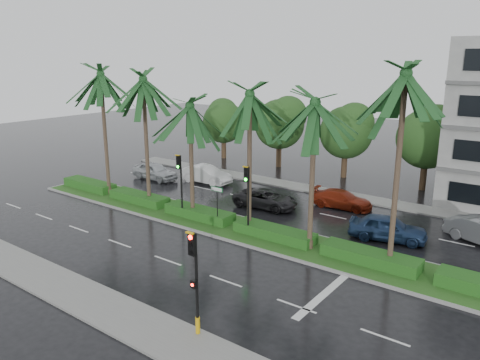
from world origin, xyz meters
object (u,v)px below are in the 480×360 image
Objects in this scene: street_sign at (217,196)px; car_blue at (388,228)px; car_darkgrey at (265,199)px; car_red at (342,199)px; signal_median_left at (180,177)px; signal_near at (195,279)px; car_white at (206,174)px; car_silver at (155,171)px.

street_sign reaches higher than car_blue.
car_darkgrey reaches higher than car_red.
car_red is (7.65, 8.81, -2.35)m from signal_median_left.
car_red is 6.36m from car_blue.
car_red is at bearing 97.24° from signal_near.
car_silver is at bearing 110.25° from car_white.
signal_near is 12.11m from street_sign.
signal_near reaches higher than car_darkgrey.
car_blue reaches higher than car_red.
car_white is (-4.77, 8.13, -2.23)m from signal_median_left.
car_blue is at bearing 20.58° from signal_median_left.
car_red is at bearing 35.61° from car_blue.
car_silver is 1.01× the size of car_red.
car_darkgrey is at bearing 114.21° from signal_near.
car_silver is 21.84m from car_blue.
street_sign is 9.91m from car_red.
signal_near is 0.98× the size of car_red.
street_sign is 0.58× the size of car_silver.
car_white is 1.06× the size of car_red.
car_blue reaches higher than car_silver.
street_sign is 0.59× the size of car_red.
street_sign is 5.56m from car_darkgrey.
car_red is (12.42, 0.68, -0.13)m from car_white.
street_sign is 0.57× the size of car_blue.
signal_median_left reaches higher than car_blue.
signal_near reaches higher than car_red.
signal_median_left is at bearing -150.89° from car_white.
street_sign is at bearing 125.34° from signal_near.
signal_near is at bearing -129.32° from car_silver.
signal_median_left is 3.13m from street_sign.
signal_median_left reaches higher than car_red.
car_red is (16.92, 2.45, -0.12)m from car_silver.
car_darkgrey is (3.15, 5.55, -2.34)m from signal_median_left.
car_white is at bearing 134.36° from street_sign.
car_blue is (4.85, -4.11, 0.13)m from car_red.
car_darkgrey is at bearing 70.71° from car_blue.
signal_median_left is at bearing 135.91° from signal_near.
car_white is (-7.77, 7.95, -1.35)m from street_sign.
car_silver is 0.95× the size of car_darkgrey.
signal_median_left is 13.54m from car_blue.
car_darkgrey is at bearing -109.37° from car_white.
signal_median_left is 0.97× the size of car_silver.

